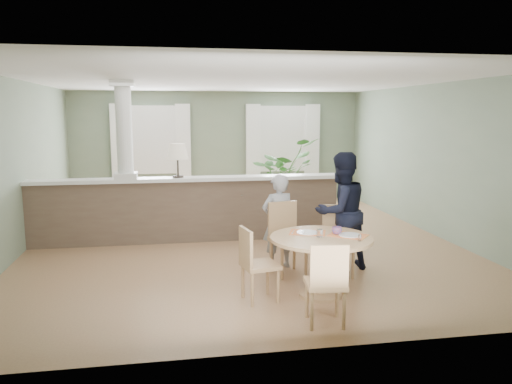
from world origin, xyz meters
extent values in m
plane|color=tan|center=(0.00, 0.00, 0.00)|extent=(8.00, 8.00, 0.00)
cube|color=gray|center=(0.00, 4.00, 1.35)|extent=(7.00, 0.02, 2.70)
cube|color=gray|center=(-3.50, 0.00, 1.35)|extent=(0.02, 8.00, 2.70)
cube|color=gray|center=(3.50, 0.00, 1.35)|extent=(0.02, 8.00, 2.70)
cube|color=gray|center=(0.00, -4.00, 1.35)|extent=(7.00, 0.02, 2.70)
cube|color=white|center=(0.00, 0.00, 2.70)|extent=(7.00, 8.00, 0.02)
cube|color=white|center=(-1.60, 3.97, 1.55)|extent=(1.10, 0.02, 1.50)
cube|color=white|center=(-1.60, 3.94, 1.55)|extent=(1.22, 0.04, 1.62)
cube|color=white|center=(1.60, 3.97, 1.55)|extent=(1.10, 0.02, 1.50)
cube|color=white|center=(1.60, 3.94, 1.55)|extent=(1.22, 0.04, 1.62)
cube|color=white|center=(-2.35, 3.88, 1.25)|extent=(0.35, 0.10, 2.30)
cube|color=white|center=(-0.85, 3.88, 1.25)|extent=(0.35, 0.10, 2.30)
cube|color=white|center=(0.85, 3.88, 1.25)|extent=(0.35, 0.10, 2.30)
cube|color=white|center=(2.35, 3.88, 1.25)|extent=(0.35, 0.10, 2.30)
cube|color=brown|center=(-0.90, 0.20, 0.53)|extent=(5.20, 0.22, 1.05)
cube|color=white|center=(-0.90, 0.20, 1.08)|extent=(5.32, 0.36, 0.06)
cube|color=white|center=(-1.90, 0.20, 1.16)|extent=(0.36, 0.36, 0.10)
cylinder|color=white|center=(-1.90, 0.20, 1.91)|extent=(0.26, 0.26, 1.39)
cube|color=white|center=(-1.90, 0.20, 2.65)|extent=(0.38, 0.38, 0.10)
cylinder|color=black|center=(-1.05, 0.20, 1.12)|extent=(0.18, 0.18, 0.03)
cylinder|color=black|center=(-1.05, 0.20, 1.28)|extent=(0.03, 0.03, 0.28)
cone|color=#F4E4CA|center=(-1.05, 0.20, 1.55)|extent=(0.36, 0.36, 0.26)
imported|color=#8C664C|center=(0.32, 1.68, 0.40)|extent=(2.88, 1.46, 0.80)
imported|color=#376B2B|center=(1.33, 2.65, 0.81)|extent=(1.94, 1.92, 1.63)
cylinder|color=tan|center=(0.56, -2.70, 0.02)|extent=(0.51, 0.51, 0.04)
cylinder|color=tan|center=(0.56, -2.70, 0.37)|extent=(0.14, 0.14, 0.65)
cylinder|color=tan|center=(0.56, -2.70, 0.71)|extent=(1.21, 1.21, 0.04)
cube|color=#B82F29|center=(0.45, -2.47, 0.74)|extent=(0.51, 0.44, 0.01)
cube|color=#B82F29|center=(0.89, -2.69, 0.74)|extent=(0.53, 0.52, 0.01)
cylinder|color=white|center=(0.44, -2.50, 0.74)|extent=(0.26, 0.26, 0.01)
cylinder|color=white|center=(0.90, -2.72, 0.74)|extent=(0.26, 0.26, 0.01)
cylinder|color=white|center=(0.53, -2.71, 0.78)|extent=(0.07, 0.07, 0.09)
cube|color=silver|center=(0.37, -2.53, 0.75)|extent=(0.07, 0.17, 0.00)
cube|color=silver|center=(0.28, -2.45, 0.74)|extent=(0.08, 0.21, 0.00)
cylinder|color=white|center=(0.93, -2.96, 0.77)|extent=(0.04, 0.04, 0.07)
cylinder|color=silver|center=(0.93, -2.96, 0.81)|extent=(0.04, 0.04, 0.01)
imported|color=blue|center=(0.77, -2.62, 0.78)|extent=(0.15, 0.15, 0.09)
cube|color=tan|center=(0.37, -1.82, 0.47)|extent=(0.52, 0.52, 0.05)
cylinder|color=tan|center=(0.24, -2.04, 0.23)|extent=(0.04, 0.04, 0.45)
cylinder|color=tan|center=(0.59, -1.96, 0.23)|extent=(0.04, 0.04, 0.45)
cylinder|color=tan|center=(0.16, -1.69, 0.23)|extent=(0.04, 0.04, 0.45)
cylinder|color=tan|center=(0.51, -1.61, 0.23)|extent=(0.04, 0.04, 0.45)
cube|color=tan|center=(0.33, -1.63, 0.73)|extent=(0.42, 0.13, 0.48)
cube|color=tan|center=(1.04, -1.96, 0.45)|extent=(0.49, 0.49, 0.05)
cylinder|color=tan|center=(0.84, -2.10, 0.22)|extent=(0.04, 0.04, 0.43)
cylinder|color=tan|center=(1.17, -2.16, 0.22)|extent=(0.04, 0.04, 0.43)
cylinder|color=tan|center=(0.90, -1.76, 0.22)|extent=(0.04, 0.04, 0.43)
cylinder|color=tan|center=(1.24, -1.83, 0.22)|extent=(0.04, 0.04, 0.43)
cube|color=tan|center=(1.07, -1.78, 0.70)|extent=(0.40, 0.11, 0.46)
cube|color=tan|center=(0.37, -3.47, 0.43)|extent=(0.45, 0.45, 0.05)
cylinder|color=tan|center=(0.55, -3.33, 0.21)|extent=(0.04, 0.04, 0.41)
cylinder|color=tan|center=(0.23, -3.29, 0.21)|extent=(0.04, 0.04, 0.41)
cylinder|color=tan|center=(0.51, -3.65, 0.21)|extent=(0.04, 0.04, 0.41)
cylinder|color=tan|center=(0.19, -3.61, 0.21)|extent=(0.04, 0.04, 0.41)
cube|color=tan|center=(0.35, -3.65, 0.67)|extent=(0.39, 0.08, 0.44)
cube|color=tan|center=(-0.18, -2.70, 0.42)|extent=(0.47, 0.47, 0.05)
cylinder|color=tan|center=(0.01, -2.83, 0.20)|extent=(0.04, 0.04, 0.41)
cylinder|color=tan|center=(-0.05, -2.52, 0.20)|extent=(0.04, 0.04, 0.41)
cylinder|color=tan|center=(-0.30, -2.89, 0.20)|extent=(0.04, 0.04, 0.41)
cylinder|color=tan|center=(-0.36, -2.58, 0.20)|extent=(0.04, 0.04, 0.41)
cube|color=tan|center=(-0.35, -2.74, 0.66)|extent=(0.11, 0.38, 0.43)
imported|color=gray|center=(0.30, -1.51, 0.67)|extent=(0.55, 0.42, 1.34)
imported|color=black|center=(1.13, -1.74, 0.83)|extent=(0.96, 0.85, 1.66)
camera|label=1|loc=(-1.19, -8.21, 2.17)|focal=35.00mm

